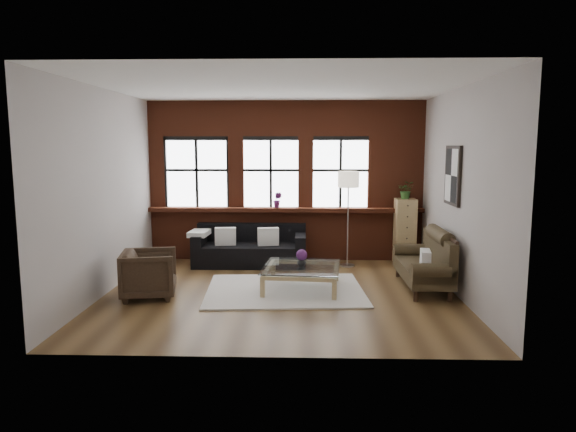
{
  "coord_description": "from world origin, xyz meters",
  "views": [
    {
      "loc": [
        0.35,
        -7.89,
        2.33
      ],
      "look_at": [
        0.1,
        0.6,
        1.15
      ],
      "focal_mm": 32.0,
      "sensor_mm": 36.0,
      "label": 1
    }
  ],
  "objects_px": {
    "vintage_settee": "(422,261)",
    "armchair": "(149,274)",
    "floor_lamp": "(348,215)",
    "drawer_chest": "(405,231)",
    "dark_sofa": "(250,245)",
    "coffee_table": "(302,278)",
    "vase": "(302,262)"
  },
  "relations": [
    {
      "from": "armchair",
      "to": "drawer_chest",
      "type": "height_order",
      "value": "drawer_chest"
    },
    {
      "from": "floor_lamp",
      "to": "coffee_table",
      "type": "bearing_deg",
      "value": -117.52
    },
    {
      "from": "coffee_table",
      "to": "dark_sofa",
      "type": "bearing_deg",
      "value": 120.31
    },
    {
      "from": "vase",
      "to": "floor_lamp",
      "type": "height_order",
      "value": "floor_lamp"
    },
    {
      "from": "coffee_table",
      "to": "floor_lamp",
      "type": "height_order",
      "value": "floor_lamp"
    },
    {
      "from": "vase",
      "to": "vintage_settee",
      "type": "bearing_deg",
      "value": 4.86
    },
    {
      "from": "coffee_table",
      "to": "vase",
      "type": "distance_m",
      "value": 0.28
    },
    {
      "from": "armchair",
      "to": "drawer_chest",
      "type": "distance_m",
      "value": 5.02
    },
    {
      "from": "dark_sofa",
      "to": "armchair",
      "type": "distance_m",
      "value": 2.56
    },
    {
      "from": "dark_sofa",
      "to": "floor_lamp",
      "type": "xyz_separation_m",
      "value": [
        1.89,
        -0.04,
        0.6
      ]
    },
    {
      "from": "dark_sofa",
      "to": "armchair",
      "type": "bearing_deg",
      "value": -121.22
    },
    {
      "from": "vintage_settee",
      "to": "vase",
      "type": "distance_m",
      "value": 1.97
    },
    {
      "from": "vintage_settee",
      "to": "armchair",
      "type": "distance_m",
      "value": 4.35
    },
    {
      "from": "drawer_chest",
      "to": "dark_sofa",
      "type": "bearing_deg",
      "value": -175.17
    },
    {
      "from": "dark_sofa",
      "to": "coffee_table",
      "type": "xyz_separation_m",
      "value": [
        1.01,
        -1.73,
        -0.2
      ]
    },
    {
      "from": "vintage_settee",
      "to": "armchair",
      "type": "xyz_separation_m",
      "value": [
        -4.31,
        -0.63,
        -0.09
      ]
    },
    {
      "from": "vintage_settee",
      "to": "vase",
      "type": "bearing_deg",
      "value": -175.14
    },
    {
      "from": "vase",
      "to": "drawer_chest",
      "type": "distance_m",
      "value": 2.84
    },
    {
      "from": "vase",
      "to": "floor_lamp",
      "type": "distance_m",
      "value": 1.97
    },
    {
      "from": "vintage_settee",
      "to": "armchair",
      "type": "bearing_deg",
      "value": -171.66
    },
    {
      "from": "vintage_settee",
      "to": "dark_sofa",
      "type": "bearing_deg",
      "value": 152.33
    },
    {
      "from": "coffee_table",
      "to": "floor_lamp",
      "type": "distance_m",
      "value": 2.06
    },
    {
      "from": "vase",
      "to": "dark_sofa",
      "type": "bearing_deg",
      "value": 120.31
    },
    {
      "from": "dark_sofa",
      "to": "vase",
      "type": "height_order",
      "value": "dark_sofa"
    },
    {
      "from": "drawer_chest",
      "to": "floor_lamp",
      "type": "bearing_deg",
      "value": -165.47
    },
    {
      "from": "drawer_chest",
      "to": "floor_lamp",
      "type": "relative_size",
      "value": 0.65
    },
    {
      "from": "vintage_settee",
      "to": "floor_lamp",
      "type": "xyz_separation_m",
      "value": [
        -1.09,
        1.52,
        0.54
      ]
    },
    {
      "from": "floor_lamp",
      "to": "drawer_chest",
      "type": "bearing_deg",
      "value": 14.53
    },
    {
      "from": "vintage_settee",
      "to": "coffee_table",
      "type": "distance_m",
      "value": 1.99
    },
    {
      "from": "coffee_table",
      "to": "drawer_chest",
      "type": "bearing_deg",
      "value": 44.35
    },
    {
      "from": "floor_lamp",
      "to": "vintage_settee",
      "type": "bearing_deg",
      "value": -54.38
    },
    {
      "from": "dark_sofa",
      "to": "drawer_chest",
      "type": "distance_m",
      "value": 3.06
    }
  ]
}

